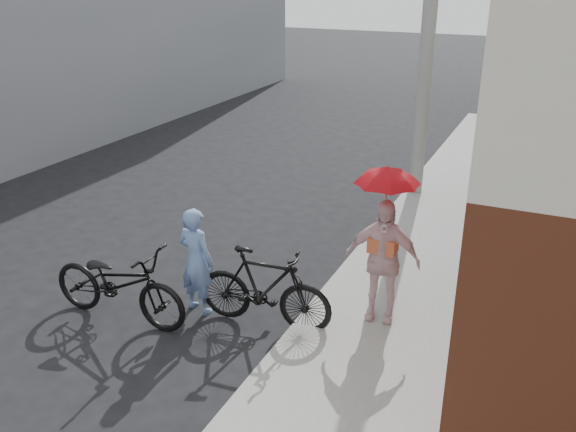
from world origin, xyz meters
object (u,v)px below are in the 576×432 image
Objects in this scene: bike_left at (118,283)px; officer at (196,261)px; bike_right at (265,288)px; planter at (478,259)px; kimono_woman at (382,260)px; utility_pole at (429,23)px.

officer is at bearing -53.39° from bike_left.
bike_right is 3.67m from planter.
officer is 0.83× the size of bike_right.
officer is 0.74× the size of bike_left.
utility_pole is at bearing 91.38° from kimono_woman.
planter is (4.21, 3.48, -0.33)m from bike_left.
bike_left is 3.52m from kimono_woman.
officer is 1.08m from bike_left.
kimono_woman reaches higher than planter.
kimono_woman is at bearing -68.32° from bike_left.
officer is at bearing 87.16° from bike_right.
officer is 4.04× the size of planter.
bike_right is (1.02, 0.04, -0.21)m from officer.
planter is at bearing -51.42° from bike_left.
kimono_woman is at bearing -81.55° from utility_pole.
bike_left is at bearing 47.94° from officer.
kimono_woman is (3.23, 1.35, 0.41)m from bike_left.
utility_pole is 7.49m from bike_left.
utility_pole is at bearing -11.43° from bike_right.
kimono_woman is at bearing -153.22° from officer.
kimono_woman is (2.40, 0.71, 0.19)m from officer.
utility_pole is 4.74m from planter.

